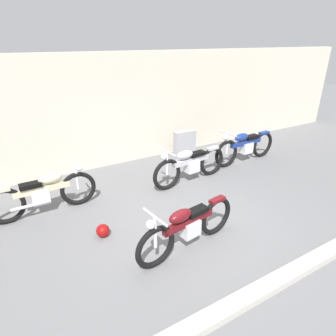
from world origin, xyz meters
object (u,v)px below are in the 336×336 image
object	(u,v)px
motorcycle_silver	(190,164)
motorcycle_cream	(44,193)
helmet	(103,231)
stone_marker	(185,145)
motorcycle_maroon	(187,226)
motorcycle_blue	(245,146)

from	to	relation	value
motorcycle_silver	motorcycle_cream	size ratio (longest dim) A/B	1.02
helmet	motorcycle_cream	xyz separation A→B (m)	(-0.75, 1.32, 0.34)
motorcycle_silver	motorcycle_cream	bearing A→B (deg)	-9.95
helmet	motorcycle_cream	distance (m)	1.55
helmet	stone_marker	bearing A→B (deg)	35.62
helmet	motorcycle_silver	size ratio (longest dim) A/B	0.11
motorcycle_maroon	motorcycle_blue	xyz separation A→B (m)	(3.52, 2.33, 0.03)
motorcycle_maroon	motorcycle_silver	bearing A→B (deg)	-133.41
stone_marker	motorcycle_blue	distance (m)	1.72
motorcycle_silver	motorcycle_maroon	world-z (taller)	motorcycle_silver
helmet	motorcycle_blue	world-z (taller)	motorcycle_blue
stone_marker	motorcycle_silver	distance (m)	1.50
stone_marker	motorcycle_silver	size ratio (longest dim) A/B	0.39
stone_marker	motorcycle_cream	bearing A→B (deg)	-165.64
stone_marker	motorcycle_blue	bearing A→B (deg)	-37.56
motorcycle_cream	motorcycle_blue	distance (m)	5.39
helmet	motorcycle_blue	bearing A→B (deg)	15.63
motorcycle_cream	motorcycle_blue	size ratio (longest dim) A/B	0.96
stone_marker	motorcycle_silver	bearing A→B (deg)	-118.08
stone_marker	motorcycle_maroon	bearing A→B (deg)	-122.46
motorcycle_cream	motorcycle_maroon	world-z (taller)	motorcycle_cream
stone_marker	helmet	bearing A→B (deg)	-144.38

